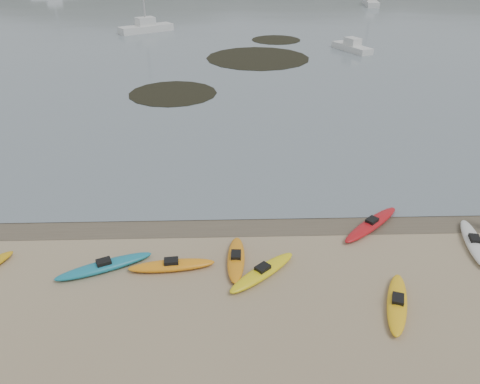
{
  "coord_description": "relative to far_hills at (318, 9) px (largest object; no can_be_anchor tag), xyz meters",
  "views": [
    {
      "loc": [
        -0.56,
        -18.51,
        11.68
      ],
      "look_at": [
        0.0,
        0.0,
        1.5
      ],
      "focal_mm": 35.0,
      "sensor_mm": 36.0,
      "label": 1
    }
  ],
  "objects": [
    {
      "name": "ground",
      "position": [
        -39.38,
        -193.97,
        15.93
      ],
      "size": [
        600.0,
        600.0,
        0.0
      ],
      "primitive_type": "plane",
      "color": "tan",
      "rests_on": "ground"
    },
    {
      "name": "wet_sand",
      "position": [
        -39.38,
        -194.27,
        15.93
      ],
      "size": [
        60.0,
        60.0,
        0.0
      ],
      "primitive_type": "plane",
      "color": "brown",
      "rests_on": "ground"
    },
    {
      "name": "kayaks",
      "position": [
        -38.96,
        -197.34,
        16.1
      ],
      "size": [
        22.45,
        8.57,
        0.34
      ],
      "color": "teal",
      "rests_on": "ground"
    },
    {
      "name": "kelp_mats",
      "position": [
        -37.95,
        -162.68,
        15.96
      ],
      "size": [
        17.7,
        29.41,
        0.04
      ],
      "color": "black",
      "rests_on": "water"
    },
    {
      "name": "far_hills",
      "position": [
        0.0,
        0.0,
        0.0
      ],
      "size": [
        550.0,
        135.0,
        80.0
      ],
      "color": "#384235",
      "rests_on": "ground"
    }
  ]
}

